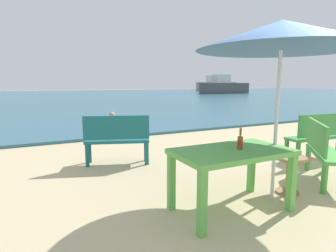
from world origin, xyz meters
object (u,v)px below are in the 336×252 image
(bench_green_right, at_px, (322,148))
(picnic_table_green, at_px, (232,158))
(bench_green_left, at_px, (317,134))
(boat_fishing_trawler, at_px, (224,87))
(bench_teal_center, at_px, (117,137))
(patio_umbrella, at_px, (282,35))
(boat_tanker, at_px, (216,85))
(swimmer_person, at_px, (112,119))
(side_table_wood, at_px, (289,169))
(beer_bottle_amber, at_px, (240,142))

(bench_green_right, bearing_deg, picnic_table_green, -174.96)
(bench_green_left, bearing_deg, boat_fishing_trawler, 55.49)
(picnic_table_green, bearing_deg, bench_teal_center, 106.29)
(bench_green_right, bearing_deg, patio_umbrella, -171.78)
(patio_umbrella, xyz_separation_m, boat_tanker, (28.11, 39.87, -1.03))
(picnic_table_green, height_order, bench_teal_center, bench_teal_center)
(swimmer_person, bearing_deg, side_table_wood, -85.46)
(beer_bottle_amber, bearing_deg, swimmer_person, 86.97)
(beer_bottle_amber, height_order, side_table_wood, beer_bottle_amber)
(bench_green_left, height_order, boat_fishing_trawler, boat_fishing_trawler)
(bench_teal_center, distance_m, swimmer_person, 5.07)
(bench_teal_center, relative_size, boat_tanker, 0.16)
(picnic_table_green, distance_m, patio_umbrella, 1.62)
(bench_green_right, relative_size, swimmer_person, 2.75)
(picnic_table_green, relative_size, side_table_wood, 2.59)
(beer_bottle_amber, xyz_separation_m, side_table_wood, (0.97, 0.08, -0.50))
(side_table_wood, bearing_deg, bench_green_right, 7.82)
(patio_umbrella, height_order, bench_teal_center, patio_umbrella)
(side_table_wood, relative_size, bench_green_right, 0.48)
(patio_umbrella, xyz_separation_m, swimmer_person, (-0.21, 7.37, -1.88))
(side_table_wood, relative_size, boat_tanker, 0.07)
(bench_green_left, height_order, swimmer_person, bench_green_left)
(boat_tanker, bearing_deg, side_table_wood, -124.88)
(bench_green_left, height_order, bench_green_right, same)
(bench_green_left, xyz_separation_m, boat_fishing_trawler, (18.71, 27.22, 0.46))
(patio_umbrella, bearing_deg, boat_fishing_trawler, 53.39)
(beer_bottle_amber, xyz_separation_m, bench_green_left, (2.84, 1.01, -0.31))
(swimmer_person, height_order, boat_fishing_trawler, boat_fishing_trawler)
(bench_green_right, bearing_deg, bench_teal_center, 139.04)
(swimmer_person, xyz_separation_m, boat_tanker, (28.32, 32.49, 0.85))
(swimmer_person, distance_m, boat_fishing_trawler, 29.71)
(picnic_table_green, height_order, side_table_wood, picnic_table_green)
(beer_bottle_amber, xyz_separation_m, bench_green_right, (1.82, 0.20, -0.31))
(patio_umbrella, bearing_deg, bench_teal_center, 119.80)
(side_table_wood, xyz_separation_m, bench_green_right, (0.85, 0.12, 0.19))
(patio_umbrella, xyz_separation_m, bench_green_right, (1.22, 0.18, -1.58))
(patio_umbrella, distance_m, bench_green_left, 2.91)
(beer_bottle_amber, xyz_separation_m, bench_teal_center, (-0.81, 2.48, -0.31))
(swimmer_person, bearing_deg, boat_fishing_trawler, 44.55)
(beer_bottle_amber, relative_size, boat_tanker, 0.03)
(patio_umbrella, bearing_deg, bench_green_right, 8.22)
(boat_fishing_trawler, relative_size, boat_tanker, 0.91)
(swimmer_person, bearing_deg, bench_green_right, -78.75)
(bench_teal_center, xyz_separation_m, swimmer_person, (1.20, 4.92, -0.30))
(boat_tanker, bearing_deg, patio_umbrella, -125.19)
(bench_teal_center, bearing_deg, boat_tanker, 51.72)
(side_table_wood, bearing_deg, beer_bottle_amber, -175.17)
(bench_teal_center, relative_size, swimmer_person, 3.05)
(picnic_table_green, relative_size, patio_umbrella, 0.61)
(patio_umbrella, relative_size, bench_teal_center, 1.84)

